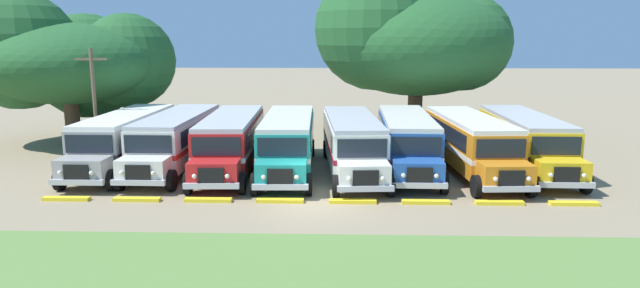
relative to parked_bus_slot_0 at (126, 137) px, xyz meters
name	(u,v)px	position (x,y,z in m)	size (l,w,h in m)	color
ground_plane	(316,204)	(10.53, -6.68, -1.58)	(220.00, 220.00, 0.00)	#937F60
parked_bus_slot_0	(126,137)	(0.00, 0.00, 0.00)	(2.71, 10.84, 2.82)	#9E9993
parked_bus_slot_1	(177,138)	(2.77, 0.03, 0.00)	(2.79, 10.85, 2.82)	silver
parked_bus_slot_2	(231,139)	(5.79, -0.42, 0.00)	(3.05, 10.89, 2.82)	red
parked_bus_slot_3	(288,140)	(8.81, -0.49, 0.00)	(2.96, 10.88, 2.82)	teal
parked_bus_slot_4	(352,141)	(12.18, -0.65, 0.00)	(3.36, 10.94, 2.82)	silver
parked_bus_slot_5	(407,139)	(15.08, -0.04, 0.00)	(2.90, 10.87, 2.82)	#23519E
parked_bus_slot_6	(470,141)	(18.32, -0.49, 0.00)	(3.29, 10.93, 2.82)	orange
parked_bus_slot_7	(524,139)	(21.34, 0.24, 0.00)	(2.80, 10.85, 2.82)	yellow
curb_wheelstop_0	(66,199)	(-0.18, -6.45, -1.51)	(2.00, 0.36, 0.15)	yellow
curb_wheelstop_1	(137,199)	(2.88, -6.45, -1.51)	(2.00, 0.36, 0.15)	yellow
curb_wheelstop_2	(208,200)	(5.94, -6.45, -1.51)	(2.00, 0.36, 0.15)	yellow
curb_wheelstop_3	(280,201)	(9.00, -6.45, -1.51)	(2.00, 0.36, 0.15)	yellow
curb_wheelstop_4	(353,201)	(12.06, -6.45, -1.51)	(2.00, 0.36, 0.15)	yellow
curb_wheelstop_5	(426,202)	(15.12, -6.45, -1.51)	(2.00, 0.36, 0.15)	yellow
curb_wheelstop_6	(499,203)	(18.18, -6.45, -1.51)	(2.00, 0.36, 0.15)	yellow
curb_wheelstop_7	(574,203)	(21.24, -6.45, -1.51)	(2.00, 0.36, 0.15)	yellow
broad_shade_tree	(413,38)	(16.75, 11.12, 5.25)	(14.24, 13.59, 11.68)	brown
secondary_tree	(70,61)	(-6.21, 7.06, 3.82)	(12.96, 11.84, 9.84)	brown
utility_pole	(94,101)	(-2.25, 1.53, 1.80)	(1.80, 0.20, 6.29)	brown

